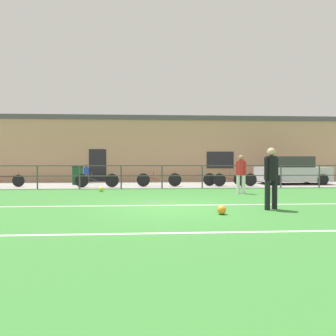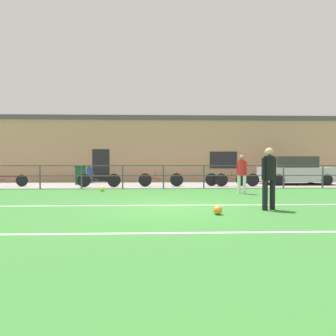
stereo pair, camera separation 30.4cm
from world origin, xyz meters
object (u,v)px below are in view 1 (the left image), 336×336
Objects in this scene: spectator_child at (86,172)px; bicycle_parked_2 at (1,181)px; player_striker at (241,172)px; bicycle_parked_0 at (97,180)px; bicycle_parked_1 at (159,180)px; bicycle_parked_4 at (225,179)px; soccer_ball_spare at (101,189)px; player_goalkeeper at (271,175)px; bicycle_parked_3 at (235,180)px; trash_bin_0 at (78,175)px; parked_car_red at (291,171)px; soccer_ball_match at (222,210)px.

bicycle_parked_2 is at bearing 17.98° from spectator_child.
bicycle_parked_0 is at bearing 10.34° from player_striker.
bicycle_parked_4 is at bearing 4.04° from bicycle_parked_1.
player_striker is at bearing 127.41° from spectator_child.
soccer_ball_spare is at bearing -23.59° from bicycle_parked_2.
player_goalkeeper is 0.76× the size of bicycle_parked_2.
bicycle_parked_3 reaches higher than soccer_ball_spare.
soccer_ball_spare is at bearing -62.81° from trash_bin_0.
bicycle_parked_2 is 11.67m from bicycle_parked_4.
bicycle_parked_3 is (6.67, 2.03, 0.26)m from soccer_ball_spare.
soccer_ball_spare is 0.10× the size of bicycle_parked_4.
parked_car_red is 3.96m from bicycle_parked_3.
bicycle_parked_1 is at bearing 178.53° from bicycle_parked_3.
bicycle_parked_2 is at bearing 138.50° from soccer_ball_match.
soccer_ball_spare is 0.10× the size of bicycle_parked_2.
parked_car_red reaches higher than soccer_ball_spare.
trash_bin_0 reaches higher than bicycle_parked_3.
bicycle_parked_4 is at bearing 0.00° from bicycle_parked_2.
bicycle_parked_1 is 8.13m from bicycle_parked_2.
bicycle_parked_2 is at bearing 156.41° from soccer_ball_spare.
spectator_child is 4.54m from bicycle_parked_2.
bicycle_parked_2 is (-11.47, 3.60, -0.57)m from player_striker.
spectator_child is 0.50× the size of bicycle_parked_0.
parked_car_red reaches higher than bicycle_parked_2.
bicycle_parked_1 is at bearing 38.66° from soccer_ball_spare.
spectator_child is at bearing 173.32° from parked_car_red.
player_goalkeeper is 0.75× the size of bicycle_parked_3.
parked_car_red is 3.77× the size of trash_bin_0.
player_striker is 6.18m from soccer_ball_spare.
soccer_ball_match is at bearing -177.78° from player_goalkeeper.
spectator_child is (-7.64, 6.03, -0.26)m from player_striker.
bicycle_parked_0 is 2.26m from trash_bin_0.
soccer_ball_match is 0.22× the size of trash_bin_0.
bicycle_parked_2 is at bearing 124.54° from player_goalkeeper.
soccer_ball_match is 0.10× the size of bicycle_parked_2.
spectator_child is at bearing 77.78° from trash_bin_0.
bicycle_parked_1 is (-1.37, 8.16, 0.26)m from soccer_ball_match.
bicycle_parked_1 reaches higher than bicycle_parked_2.
bicycle_parked_3 is at bearing -37.06° from bicycle_parked_4.
player_goalkeeper is at bearing 120.33° from player_striker.
player_goalkeeper is 7.88× the size of soccer_ball_spare.
bicycle_parked_4 is at bearing 148.50° from spectator_child.
bicycle_parked_1 is 1.00× the size of bicycle_parked_3.
bicycle_parked_1 reaches higher than soccer_ball_spare.
parked_car_red is at bearing 8.02° from bicycle_parked_0.
bicycle_parked_4 reaches higher than soccer_ball_match.
player_goalkeeper is at bearing -68.51° from bicycle_parked_1.
soccer_ball_spare is 0.10× the size of bicycle_parked_0.
bicycle_parked_1 is at bearing 133.81° from spectator_child.
bicycle_parked_1 is 3.55m from bicycle_parked_4.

